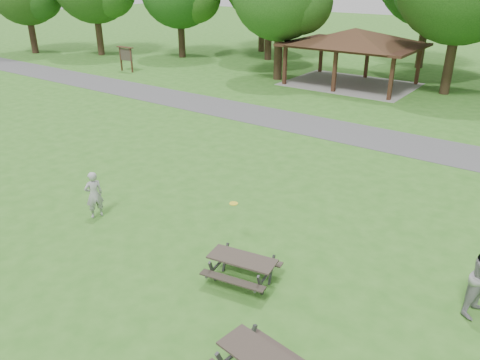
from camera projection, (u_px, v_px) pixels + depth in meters
name	position (u px, v px, depth m)	size (l,w,h in m)	color
ground	(123.00, 264.00, 12.59)	(160.00, 160.00, 0.00)	#30691E
asphalt_path	(343.00, 131.00, 22.94)	(120.00, 3.20, 0.02)	#49484B
pavilion	(354.00, 39.00, 31.22)	(8.60, 7.01, 3.76)	#331B12
notice_board	(126.00, 54.00, 36.04)	(1.60, 0.30, 1.88)	#321E12
picnic_table_middle	(242.00, 264.00, 11.66)	(1.91, 1.64, 0.74)	#312923
frisbee_in_flight	(234.00, 203.00, 12.56)	(0.28, 0.28, 0.02)	yellow
frisbee_thrower	(94.00, 195.00, 14.72)	(0.57, 0.37, 1.55)	#9E9EA1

